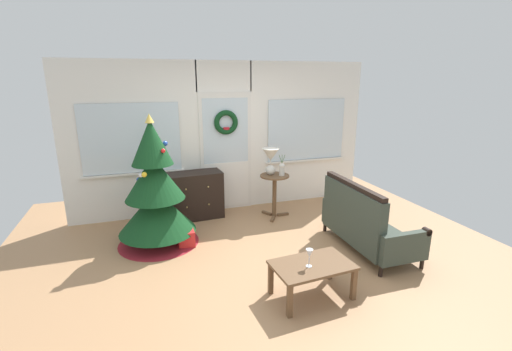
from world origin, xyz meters
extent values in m
plane|color=#AD7F56|center=(0.00, 0.00, 0.00)|extent=(6.76, 6.76, 0.00)
cube|color=white|center=(-1.52, 2.09, 1.27)|extent=(2.15, 0.08, 2.55)
cube|color=white|center=(1.52, 2.09, 1.27)|extent=(2.15, 0.08, 2.55)
cube|color=white|center=(0.00, 2.09, 2.30)|extent=(0.94, 0.08, 0.50)
cube|color=silver|center=(0.00, 2.05, 1.02)|extent=(0.90, 0.05, 2.05)
cube|color=white|center=(0.00, 2.03, 0.45)|extent=(0.78, 0.02, 0.80)
cube|color=silver|center=(0.00, 2.03, 1.40)|extent=(0.78, 0.01, 1.10)
cube|color=silver|center=(-1.52, 2.03, 1.35)|extent=(1.50, 0.01, 1.10)
cube|color=silver|center=(1.52, 2.03, 1.35)|extent=(1.50, 0.01, 1.10)
cube|color=silver|center=(-1.52, 2.02, 0.78)|extent=(1.59, 0.06, 0.03)
cube|color=silver|center=(1.52, 2.02, 0.78)|extent=(1.59, 0.06, 0.03)
torus|color=#123B1B|center=(0.00, 1.99, 1.55)|extent=(0.41, 0.09, 0.41)
cube|color=red|center=(0.00, 1.97, 1.42)|extent=(0.10, 0.02, 0.10)
cylinder|color=#4C331E|center=(-1.26, 1.00, 0.13)|extent=(0.10, 0.10, 0.25)
cone|color=maroon|center=(-1.26, 1.00, 0.05)|extent=(1.12, 1.12, 0.10)
cone|color=#14421E|center=(-1.26, 1.00, 0.48)|extent=(1.06, 1.06, 0.61)
cone|color=#14421E|center=(-1.26, 1.00, 0.97)|extent=(0.81, 0.81, 0.61)
cone|color=#14421E|center=(-1.26, 1.00, 1.45)|extent=(0.55, 0.55, 0.61)
cone|color=#E0BC4C|center=(-1.26, 1.00, 1.77)|extent=(0.12, 0.12, 0.12)
sphere|color=red|center=(-1.04, 1.11, 1.20)|extent=(0.05, 0.05, 0.05)
sphere|color=gold|center=(-1.39, 0.75, 1.09)|extent=(0.07, 0.07, 0.07)
sphere|color=silver|center=(-1.43, 0.77, 1.08)|extent=(0.06, 0.06, 0.06)
sphere|color=#264CB2|center=(-1.08, 1.10, 1.41)|extent=(0.07, 0.07, 0.07)
sphere|color=red|center=(-1.13, 0.85, 1.36)|extent=(0.06, 0.06, 0.06)
sphere|color=gold|center=(-1.00, 1.32, 0.61)|extent=(0.08, 0.08, 0.08)
sphere|color=silver|center=(-1.09, 1.15, 1.37)|extent=(0.05, 0.05, 0.05)
sphere|color=#264CB2|center=(-1.46, 1.28, 0.88)|extent=(0.06, 0.06, 0.06)
cube|color=black|center=(-0.61, 1.79, 0.39)|extent=(0.92, 0.47, 0.78)
sphere|color=tan|center=(-0.78, 1.56, 0.58)|extent=(0.03, 0.03, 0.03)
sphere|color=tan|center=(-0.42, 1.58, 0.58)|extent=(0.03, 0.03, 0.03)
sphere|color=tan|center=(-0.78, 1.56, 0.28)|extent=(0.03, 0.03, 0.03)
sphere|color=tan|center=(-0.42, 1.58, 0.28)|extent=(0.03, 0.03, 0.03)
cylinder|color=black|center=(1.78, -0.75, 0.07)|extent=(0.05, 0.05, 0.14)
cylinder|color=black|center=(1.79, 0.61, 0.07)|extent=(0.05, 0.05, 0.14)
cylinder|color=black|center=(1.18, -0.75, 0.07)|extent=(0.05, 0.05, 0.14)
cylinder|color=black|center=(1.19, 0.61, 0.07)|extent=(0.05, 0.05, 0.14)
cube|color=#384238|center=(1.48, -0.07, 0.21)|extent=(0.73, 1.30, 0.14)
cube|color=#384238|center=(1.18, -0.07, 0.59)|extent=(0.13, 1.30, 0.62)
cube|color=black|center=(1.18, -0.07, 0.93)|extent=(0.09, 1.27, 0.06)
cube|color=#384238|center=(1.48, -0.76, 0.33)|extent=(0.66, 0.10, 0.38)
cylinder|color=black|center=(1.77, -0.77, 0.50)|extent=(0.09, 0.09, 0.09)
cube|color=#384238|center=(1.49, 0.62, 0.33)|extent=(0.66, 0.10, 0.38)
cylinder|color=black|center=(1.78, 0.62, 0.50)|extent=(0.09, 0.09, 0.09)
cylinder|color=brown|center=(0.66, 1.40, 0.72)|extent=(0.48, 0.48, 0.02)
cylinder|color=brown|center=(0.66, 1.40, 0.35)|extent=(0.07, 0.07, 0.71)
cube|color=brown|center=(0.82, 1.40, 0.02)|extent=(0.20, 0.05, 0.04)
cube|color=brown|center=(0.58, 1.54, 0.02)|extent=(0.14, 0.20, 0.04)
cube|color=brown|center=(0.58, 1.26, 0.02)|extent=(0.14, 0.20, 0.04)
sphere|color=silver|center=(0.60, 1.44, 0.81)|extent=(0.16, 0.16, 0.16)
cylinder|color=silver|center=(0.60, 1.44, 0.94)|extent=(0.02, 0.02, 0.06)
cone|color=silver|center=(0.60, 1.44, 1.07)|extent=(0.28, 0.28, 0.20)
cylinder|color=beige|center=(0.76, 1.34, 0.81)|extent=(0.09, 0.09, 0.16)
sphere|color=beige|center=(0.76, 1.34, 0.89)|extent=(0.10, 0.10, 0.10)
cylinder|color=#4C7042|center=(0.74, 1.34, 0.99)|extent=(0.07, 0.01, 0.17)
cylinder|color=#4C7042|center=(0.76, 1.34, 0.99)|extent=(0.01, 0.01, 0.18)
cylinder|color=#4C7042|center=(0.78, 1.34, 0.99)|extent=(0.07, 0.01, 0.17)
cube|color=brown|center=(0.21, -0.84, 0.37)|extent=(0.88, 0.58, 0.03)
cube|color=brown|center=(-0.15, -1.09, 0.18)|extent=(0.05, 0.05, 0.36)
cube|color=brown|center=(0.61, -1.03, 0.18)|extent=(0.05, 0.05, 0.36)
cube|color=brown|center=(-0.18, -0.65, 0.18)|extent=(0.05, 0.05, 0.36)
cube|color=brown|center=(0.58, -0.59, 0.18)|extent=(0.05, 0.05, 0.36)
cylinder|color=silver|center=(0.15, -0.88, 0.39)|extent=(0.06, 0.06, 0.01)
cylinder|color=silver|center=(0.15, -0.88, 0.44)|extent=(0.01, 0.01, 0.10)
cone|color=silver|center=(0.15, -0.88, 0.54)|extent=(0.08, 0.08, 0.09)
cube|color=red|center=(-0.90, 0.78, 0.11)|extent=(0.22, 0.20, 0.22)
camera|label=1|loc=(-1.41, -3.82, 2.28)|focal=24.87mm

